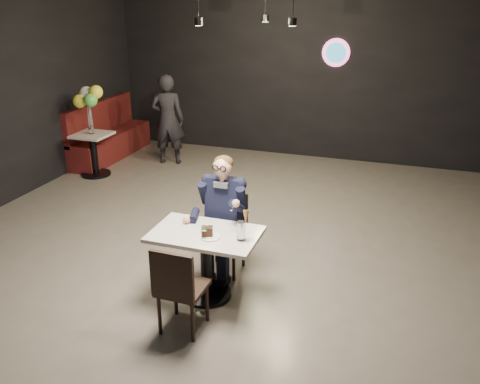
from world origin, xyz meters
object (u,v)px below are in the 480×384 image
(chair_far, at_px, (225,235))
(chair_near, at_px, (183,286))
(main_table, at_px, (206,265))
(side_table, at_px, (94,155))
(balloon_vase, at_px, (91,130))
(booth_bench, at_px, (110,130))
(sundae_glass, at_px, (241,231))
(passerby, at_px, (168,120))
(seated_man, at_px, (224,214))

(chair_far, height_order, chair_near, same)
(main_table, xyz_separation_m, chair_near, (0.00, -0.58, 0.09))
(main_table, relative_size, side_table, 1.49)
(side_table, height_order, balloon_vase, balloon_vase)
(main_table, height_order, chair_near, chair_near)
(main_table, height_order, booth_bench, booth_bench)
(main_table, bearing_deg, chair_far, 90.00)
(side_table, bearing_deg, sundae_glass, -38.57)
(chair_near, relative_size, sundae_glass, 4.73)
(chair_near, relative_size, booth_bench, 0.43)
(balloon_vase, distance_m, passerby, 1.41)
(balloon_vase, bearing_deg, booth_bench, 106.70)
(sundae_glass, xyz_separation_m, balloon_vase, (-3.71, 2.96, -0.03))
(booth_bench, distance_m, balloon_vase, 1.08)
(side_table, bearing_deg, main_table, -41.39)
(chair_far, distance_m, booth_bench, 4.94)
(side_table, height_order, passerby, passerby)
(seated_man, height_order, side_table, seated_man)
(passerby, bearing_deg, chair_near, 102.04)
(main_table, relative_size, sundae_glass, 5.65)
(sundae_glass, height_order, side_table, sundae_glass)
(main_table, relative_size, chair_far, 1.20)
(seated_man, xyz_separation_m, sundae_glass, (0.40, -0.59, 0.13))
(main_table, relative_size, passerby, 0.66)
(booth_bench, xyz_separation_m, side_table, (0.30, -1.00, -0.17))
(main_table, height_order, balloon_vase, balloon_vase)
(booth_bench, bearing_deg, sundae_glass, -44.63)
(main_table, height_order, sundae_glass, sundae_glass)
(chair_far, distance_m, passerby, 4.19)
(seated_man, relative_size, sundae_glass, 7.40)
(balloon_vase, bearing_deg, main_table, -41.39)
(chair_far, relative_size, chair_near, 1.00)
(side_table, bearing_deg, passerby, 48.57)
(booth_bench, distance_m, passerby, 1.27)
(seated_man, xyz_separation_m, booth_bench, (-3.61, 3.37, -0.18))
(chair_far, xyz_separation_m, sundae_glass, (0.40, -0.59, 0.39))
(seated_man, height_order, sundae_glass, seated_man)
(sundae_glass, height_order, passerby, passerby)
(chair_near, bearing_deg, chair_far, 90.70)
(side_table, bearing_deg, seated_man, -35.57)
(balloon_vase, bearing_deg, passerby, 48.57)
(sundae_glass, relative_size, booth_bench, 0.09)
(side_table, relative_size, passerby, 0.44)
(main_table, bearing_deg, booth_bench, 132.67)
(chair_near, relative_size, passerby, 0.56)
(passerby, bearing_deg, chair_far, 109.24)
(chair_far, xyz_separation_m, side_table, (-3.31, 2.37, -0.09))
(main_table, distance_m, chair_far, 0.56)
(chair_far, bearing_deg, chair_near, -90.00)
(chair_far, xyz_separation_m, chair_near, (0.00, -1.13, 0.00))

